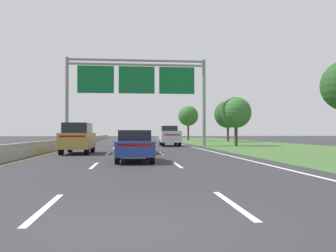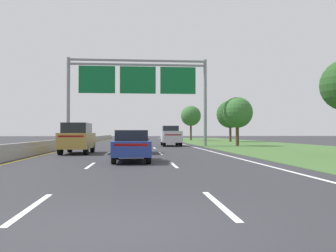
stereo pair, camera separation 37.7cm
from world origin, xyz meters
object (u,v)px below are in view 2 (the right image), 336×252
(roadside_tree_far, at_px, (230,114))
(car_gold_left_lane_suv, at_px, (77,138))
(overhead_sign_gantry, at_px, (138,84))
(roadside_tree_distant, at_px, (191,116))
(pickup_truck_silver, at_px, (171,136))
(car_black_centre_lane_sedan, at_px, (135,142))
(car_blue_centre_lane_sedan, at_px, (131,145))
(roadside_tree_mid, at_px, (237,113))

(roadside_tree_far, bearing_deg, car_gold_left_lane_suv, -121.60)
(overhead_sign_gantry, xyz_separation_m, roadside_tree_distant, (9.96, 28.02, -2.13))
(pickup_truck_silver, bearing_deg, overhead_sign_gantry, 96.45)
(car_black_centre_lane_sedan, relative_size, roadside_tree_far, 0.68)
(pickup_truck_silver, bearing_deg, car_gold_left_lane_suv, 151.21)
(overhead_sign_gantry, bearing_deg, car_blue_centre_lane_sedan, -91.05)
(pickup_truck_silver, xyz_separation_m, car_gold_left_lane_suv, (-7.81, -13.81, 0.02))
(car_black_centre_lane_sedan, relative_size, roadside_tree_mid, 0.83)
(car_black_centre_lane_sedan, height_order, roadside_tree_mid, roadside_tree_mid)
(roadside_tree_mid, distance_m, roadside_tree_far, 18.04)
(car_blue_centre_lane_sedan, bearing_deg, roadside_tree_mid, -29.56)
(pickup_truck_silver, relative_size, roadside_tree_mid, 1.02)
(overhead_sign_gantry, height_order, roadside_tree_mid, overhead_sign_gantry)
(overhead_sign_gantry, distance_m, car_blue_centre_lane_sedan, 21.47)
(car_gold_left_lane_suv, xyz_separation_m, roadside_tree_far, (18.84, 30.62, 3.24))
(pickup_truck_silver, bearing_deg, roadside_tree_distant, -12.26)
(roadside_tree_far, relative_size, roadside_tree_distant, 1.01)
(pickup_truck_silver, xyz_separation_m, roadside_tree_far, (11.03, 16.80, 3.26))
(car_blue_centre_lane_sedan, bearing_deg, roadside_tree_distant, -12.63)
(car_gold_left_lane_suv, relative_size, roadside_tree_distant, 0.73)
(car_gold_left_lane_suv, bearing_deg, roadside_tree_mid, -48.34)
(roadside_tree_distant, bearing_deg, car_black_centre_lane_sedan, -103.83)
(car_gold_left_lane_suv, bearing_deg, roadside_tree_distant, -18.15)
(overhead_sign_gantry, relative_size, roadside_tree_far, 2.31)
(pickup_truck_silver, height_order, roadside_tree_mid, roadside_tree_mid)
(car_blue_centre_lane_sedan, height_order, roadside_tree_far, roadside_tree_far)
(car_black_centre_lane_sedan, bearing_deg, roadside_tree_distant, -13.20)
(car_blue_centre_lane_sedan, bearing_deg, car_black_centre_lane_sedan, -1.98)
(roadside_tree_far, bearing_deg, overhead_sign_gantry, -130.43)
(roadside_tree_distant, bearing_deg, roadside_tree_far, -66.75)
(car_gold_left_lane_suv, distance_m, roadside_tree_mid, 20.01)
(pickup_truck_silver, bearing_deg, roadside_tree_far, -32.57)
(car_black_centre_lane_sedan, distance_m, car_blue_centre_lane_sedan, 7.36)
(roadside_tree_mid, relative_size, roadside_tree_far, 0.82)
(overhead_sign_gantry, distance_m, pickup_truck_silver, 6.69)
(roadside_tree_mid, bearing_deg, car_gold_left_lane_suv, -139.06)
(pickup_truck_silver, relative_size, car_blue_centre_lane_sedan, 1.23)
(car_gold_left_lane_suv, height_order, roadside_tree_distant, roadside_tree_distant)
(roadside_tree_far, bearing_deg, car_blue_centre_lane_sedan, -111.65)
(overhead_sign_gantry, distance_m, car_gold_left_lane_suv, 15.17)
(roadside_tree_mid, bearing_deg, roadside_tree_distant, 91.65)
(pickup_truck_silver, xyz_separation_m, car_black_centre_lane_sedan, (-3.81, -13.65, -0.26))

